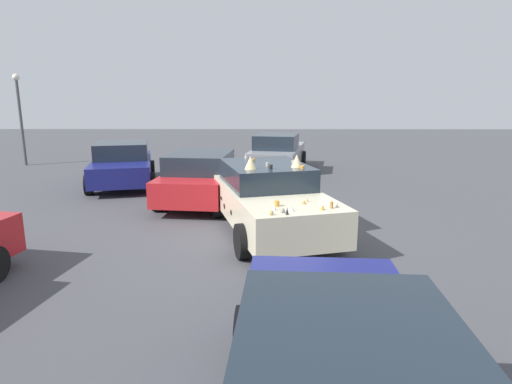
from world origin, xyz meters
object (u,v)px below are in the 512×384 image
(art_car_decorated, at_px, (269,198))
(parked_sedan_far_left, at_px, (203,176))
(parked_sedan_behind_right, at_px, (278,153))
(lot_lamp_post, at_px, (20,110))
(parked_sedan_row_back_center, at_px, (122,164))

(art_car_decorated, bearing_deg, parked_sedan_far_left, -162.46)
(parked_sedan_behind_right, xyz_separation_m, lot_lamp_post, (1.48, 10.87, 1.63))
(parked_sedan_row_back_center, distance_m, parked_sedan_far_left, 3.70)
(art_car_decorated, xyz_separation_m, parked_sedan_behind_right, (7.78, -0.52, -0.03))
(parked_sedan_row_back_center, height_order, lot_lamp_post, lot_lamp_post)
(parked_sedan_behind_right, bearing_deg, art_car_decorated, -172.82)
(art_car_decorated, distance_m, parked_sedan_far_left, 3.36)
(parked_sedan_far_left, relative_size, lot_lamp_post, 1.20)
(parked_sedan_row_back_center, xyz_separation_m, lot_lamp_post, (4.23, 5.56, 1.66))
(parked_sedan_row_back_center, xyz_separation_m, parked_sedan_far_left, (-2.20, -2.98, 0.00))
(parked_sedan_behind_right, bearing_deg, parked_sedan_row_back_center, 128.35)
(parked_sedan_row_back_center, relative_size, lot_lamp_post, 1.16)
(parked_sedan_behind_right, distance_m, parked_sedan_far_left, 5.47)
(art_car_decorated, distance_m, parked_sedan_behind_right, 7.80)
(art_car_decorated, distance_m, parked_sedan_row_back_center, 6.95)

